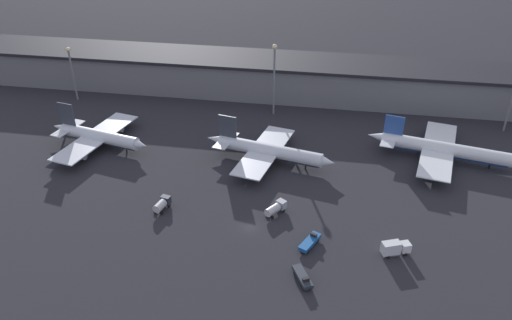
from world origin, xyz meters
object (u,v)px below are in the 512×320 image
object	(u,v)px
service_vehicle_1	(395,248)
service_vehicle_3	(162,204)
service_vehicle_0	(303,277)
service_vehicle_4	(276,208)
airplane_0	(98,137)
airplane_2	(443,149)
airplane_1	(268,151)
service_vehicle_2	(310,242)

from	to	relation	value
service_vehicle_1	service_vehicle_3	bearing A→B (deg)	150.86
service_vehicle_0	service_vehicle_4	size ratio (longest dim) A/B	1.11
service_vehicle_4	service_vehicle_3	bearing A→B (deg)	130.83
airplane_0	airplane_2	bearing A→B (deg)	17.15
airplane_1	service_vehicle_4	world-z (taller)	airplane_1
airplane_0	service_vehicle_0	size ratio (longest dim) A/B	4.85
service_vehicle_0	airplane_1	bearing A→B (deg)	169.25
airplane_1	service_vehicle_2	size ratio (longest dim) A/B	5.35
airplane_2	service_vehicle_2	xyz separation A→B (m)	(-37.35, -47.29, -2.59)
airplane_2	service_vehicle_0	distance (m)	70.60
service_vehicle_2	service_vehicle_3	distance (m)	40.82
airplane_0	airplane_2	world-z (taller)	airplane_0
airplane_0	airplane_2	distance (m)	109.12
service_vehicle_2	service_vehicle_4	bearing A→B (deg)	66.71
service_vehicle_1	service_vehicle_3	xyz separation A→B (m)	(-59.94, 7.82, -0.30)
service_vehicle_4	service_vehicle_0	bearing A→B (deg)	-123.85
service_vehicle_1	airplane_0	bearing A→B (deg)	136.06
service_vehicle_0	service_vehicle_3	size ratio (longest dim) A/B	1.24
airplane_1	service_vehicle_4	xyz separation A→B (m)	(5.87, -26.08, -2.00)
airplane_1	service_vehicle_3	distance (m)	38.12
airplane_2	service_vehicle_0	bearing A→B (deg)	-110.65
airplane_1	service_vehicle_0	size ratio (longest dim) A/B	5.56
service_vehicle_1	service_vehicle_2	world-z (taller)	service_vehicle_1
airplane_2	service_vehicle_2	size ratio (longest dim) A/B	6.01
service_vehicle_1	service_vehicle_4	distance (m)	31.83
service_vehicle_3	airplane_2	bearing A→B (deg)	-49.99
airplane_1	service_vehicle_0	bearing A→B (deg)	-61.06
airplane_1	service_vehicle_2	bearing A→B (deg)	-55.09
airplane_1	airplane_2	world-z (taller)	airplane_1
airplane_0	service_vehicle_4	xyz separation A→B (m)	(61.41, -26.21, -1.92)
airplane_1	service_vehicle_2	distance (m)	40.62
airplane_0	service_vehicle_3	distance (m)	43.04
airplane_1	service_vehicle_1	xyz separation A→B (m)	(35.70, -37.18, -1.69)
service_vehicle_0	service_vehicle_2	size ratio (longest dim) A/B	0.96
service_vehicle_3	service_vehicle_4	distance (m)	30.28
airplane_1	service_vehicle_0	world-z (taller)	airplane_1
airplane_1	service_vehicle_1	size ratio (longest dim) A/B	5.71
service_vehicle_2	airplane_1	bearing A→B (deg)	48.23
airplane_1	airplane_2	bearing A→B (deg)	22.59
service_vehicle_2	airplane_0	bearing A→B (deg)	87.60
service_vehicle_0	service_vehicle_3	xyz separation A→B (m)	(-39.33, 20.11, 0.60)
airplane_1	airplane_2	distance (m)	54.06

